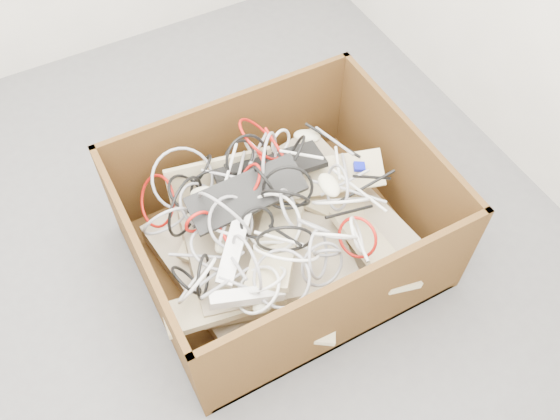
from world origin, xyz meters
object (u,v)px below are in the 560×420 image
power_strip_left (236,241)px  vga_plug (359,167)px  power_strip_right (247,296)px  cardboard_box (279,238)px

power_strip_left → vga_plug: bearing=-37.7°
power_strip_right → vga_plug: bearing=39.8°
power_strip_right → power_strip_left: bearing=88.7°
power_strip_right → vga_plug: (0.66, 0.31, -0.01)m
power_strip_left → power_strip_right: bearing=-153.9°
power_strip_left → cardboard_box: bearing=-28.4°
power_strip_left → power_strip_right: power_strip_left is taller
cardboard_box → power_strip_left: size_ratio=3.43×
cardboard_box → power_strip_right: 0.44m
power_strip_right → cardboard_box: bearing=60.0°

